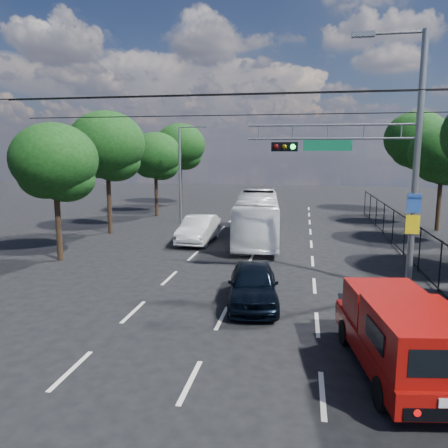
% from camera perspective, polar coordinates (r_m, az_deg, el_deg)
% --- Properties ---
extents(ground, '(120.00, 120.00, 0.00)m').
position_cam_1_polar(ground, '(10.79, -4.44, -19.86)').
color(ground, black).
rests_on(ground, ground).
extents(lane_markings, '(6.12, 38.00, 0.01)m').
position_cam_1_polar(lane_markings, '(23.81, 4.16, -3.35)').
color(lane_markings, beige).
rests_on(lane_markings, ground).
extents(signal_mast, '(6.43, 0.39, 9.50)m').
position_cam_1_polar(signal_mast, '(17.31, 19.98, 8.79)').
color(signal_mast, slate).
rests_on(signal_mast, ground).
extents(streetlight_left, '(2.09, 0.22, 7.08)m').
position_cam_1_polar(streetlight_left, '(32.33, -5.49, 7.06)').
color(streetlight_left, slate).
rests_on(streetlight_left, ground).
extents(utility_wires, '(22.00, 5.04, 0.74)m').
position_cam_1_polar(utility_wires, '(18.19, 2.61, 15.63)').
color(utility_wires, black).
rests_on(utility_wires, ground).
extents(fence_right, '(0.06, 34.03, 2.00)m').
position_cam_1_polar(fence_right, '(22.28, 23.49, -2.31)').
color(fence_right, black).
rests_on(fence_right, ground).
extents(tree_right_d, '(4.32, 4.32, 7.02)m').
position_cam_1_polar(tree_right_d, '(32.38, 26.66, 7.73)').
color(tree_right_d, black).
rests_on(tree_right_d, ground).
extents(tree_right_e, '(5.28, 5.28, 8.58)m').
position_cam_1_polar(tree_right_e, '(40.17, 23.87, 9.62)').
color(tree_right_e, black).
rests_on(tree_right_e, ground).
extents(tree_left_b, '(4.08, 4.08, 6.63)m').
position_cam_1_polar(tree_left_b, '(22.38, -21.17, 7.06)').
color(tree_left_b, black).
rests_on(tree_left_b, ground).
extents(tree_left_c, '(4.80, 4.80, 7.80)m').
position_cam_1_polar(tree_left_c, '(28.83, -14.99, 9.39)').
color(tree_left_c, black).
rests_on(tree_left_c, ground).
extents(tree_left_d, '(4.20, 4.20, 6.83)m').
position_cam_1_polar(tree_left_d, '(36.11, -8.91, 8.48)').
color(tree_left_d, black).
rests_on(tree_left_d, ground).
extents(tree_left_e, '(4.92, 4.92, 7.99)m').
position_cam_1_polar(tree_left_e, '(43.79, -5.71, 9.76)').
color(tree_left_e, black).
rests_on(tree_left_e, ground).
extents(red_pickup, '(2.61, 5.40, 1.93)m').
position_cam_1_polar(red_pickup, '(11.39, 22.06, -13.15)').
color(red_pickup, black).
rests_on(red_pickup, ground).
extents(navy_hatchback, '(2.17, 4.36, 1.43)m').
position_cam_1_polar(navy_hatchback, '(15.36, 3.82, -7.84)').
color(navy_hatchback, black).
rests_on(navy_hatchback, ground).
extents(white_bus, '(3.22, 10.36, 2.84)m').
position_cam_1_polar(white_bus, '(26.15, 4.35, 0.96)').
color(white_bus, white).
rests_on(white_bus, ground).
extents(white_van, '(1.77, 4.73, 1.55)m').
position_cam_1_polar(white_van, '(25.62, -3.30, -0.67)').
color(white_van, silver).
rests_on(white_van, ground).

